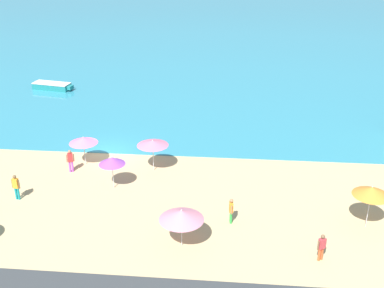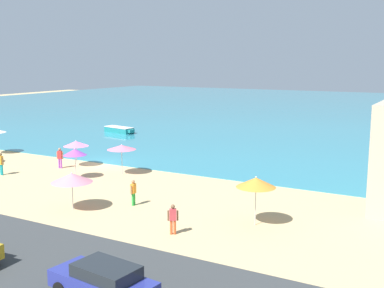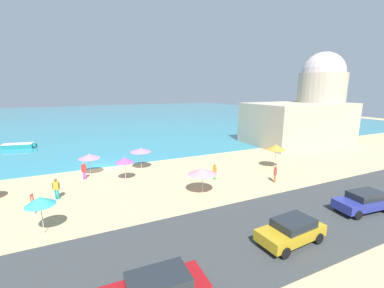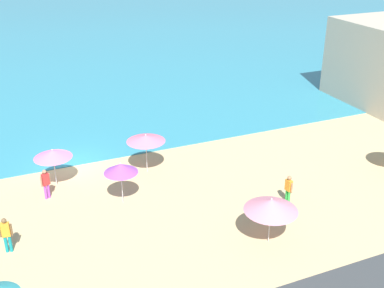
% 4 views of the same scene
% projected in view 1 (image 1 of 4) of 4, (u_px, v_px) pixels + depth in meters
% --- Properties ---
extents(ground_plane, '(160.00, 160.00, 0.00)m').
position_uv_depth(ground_plane, '(109.00, 153.00, 37.26)').
color(ground_plane, tan).
extents(sea, '(150.00, 110.00, 0.05)m').
position_uv_depth(sea, '(184.00, 23.00, 87.08)').
color(sea, teal).
rests_on(sea, ground_plane).
extents(beach_umbrella_1, '(2.09, 2.09, 2.23)m').
position_uv_depth(beach_umbrella_1, '(83.00, 140.00, 34.79)').
color(beach_umbrella_1, '#B2B2B7').
rests_on(beach_umbrella_1, ground_plane).
extents(beach_umbrella_2, '(2.46, 2.46, 2.30)m').
position_uv_depth(beach_umbrella_2, '(181.00, 215.00, 25.80)').
color(beach_umbrella_2, '#B2B2B7').
rests_on(beach_umbrella_2, ground_plane).
extents(beach_umbrella_6, '(1.76, 1.76, 2.35)m').
position_uv_depth(beach_umbrella_6, '(112.00, 161.00, 31.56)').
color(beach_umbrella_6, '#B2B2B7').
rests_on(beach_umbrella_6, ground_plane).
extents(beach_umbrella_9, '(2.13, 2.13, 2.72)m').
position_uv_depth(beach_umbrella_9, '(372.00, 191.00, 27.26)').
color(beach_umbrella_9, '#B2B2B7').
rests_on(beach_umbrella_9, ground_plane).
extents(beach_umbrella_11, '(2.24, 2.24, 2.41)m').
position_uv_depth(beach_umbrella_11, '(153.00, 143.00, 33.84)').
color(beach_umbrella_11, '#B2B2B7').
rests_on(beach_umbrella_11, ground_plane).
extents(bather_1, '(0.26, 0.57, 1.61)m').
position_uv_depth(bather_1, '(231.00, 209.00, 28.26)').
color(bather_1, green).
rests_on(bather_1, ground_plane).
extents(bather_3, '(0.56, 0.28, 1.75)m').
position_uv_depth(bather_3, '(16.00, 186.00, 30.65)').
color(bather_3, teal).
rests_on(bather_3, ground_plane).
extents(bather_4, '(0.53, 0.34, 1.71)m').
position_uv_depth(bather_4, '(70.00, 160.00, 34.12)').
color(bather_4, purple).
rests_on(bather_4, ground_plane).
extents(bather_5, '(0.50, 0.38, 1.59)m').
position_uv_depth(bather_5, '(322.00, 246.00, 25.06)').
color(bather_5, '#D9562B').
rests_on(bather_5, ground_plane).
extents(skiff_nearshore, '(4.54, 2.15, 0.71)m').
position_uv_depth(skiff_nearshore, '(52.00, 86.00, 51.52)').
color(skiff_nearshore, '#1D7A7A').
rests_on(skiff_nearshore, sea).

